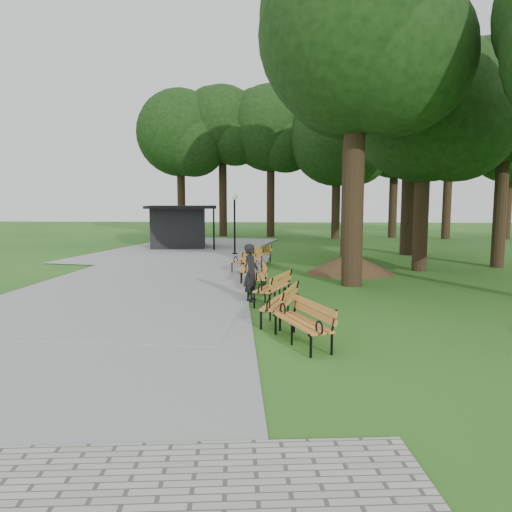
# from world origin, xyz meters

# --- Properties ---
(ground) EXTENTS (100.00, 100.00, 0.00)m
(ground) POSITION_xyz_m (0.00, 0.00, 0.00)
(ground) COLOR #275E1A
(ground) RESTS_ON ground
(path) EXTENTS (12.00, 38.00, 0.06)m
(path) POSITION_xyz_m (-4.00, 3.00, 0.03)
(path) COLOR gray
(path) RESTS_ON ground
(person) EXTENTS (0.52, 0.68, 1.66)m
(person) POSITION_xyz_m (-0.02, -0.65, 0.83)
(person) COLOR black
(person) RESTS_ON ground
(kiosk) EXTENTS (4.59, 4.13, 2.58)m
(kiosk) POSITION_xyz_m (-5.52, 14.58, 1.29)
(kiosk) COLOR black
(kiosk) RESTS_ON ground
(lamp_post) EXTENTS (0.32, 0.32, 3.26)m
(lamp_post) POSITION_xyz_m (-1.71, 11.03, 2.33)
(lamp_post) COLOR black
(lamp_post) RESTS_ON ground
(dirt_mound) EXTENTS (2.94, 2.94, 0.83)m
(dirt_mound) POSITION_xyz_m (3.57, 4.84, 0.41)
(dirt_mound) COLOR #47301C
(dirt_mound) RESTS_ON ground
(bench_0) EXTENTS (1.37, 1.99, 0.88)m
(bench_0) POSITION_xyz_m (1.29, -4.72, 0.44)
(bench_0) COLOR orange
(bench_0) RESTS_ON ground
(bench_1) EXTENTS (1.05, 2.00, 0.88)m
(bench_1) POSITION_xyz_m (0.81, -2.92, 0.44)
(bench_1) COLOR orange
(bench_1) RESTS_ON ground
(bench_2) EXTENTS (1.21, 2.00, 0.88)m
(bench_2) POSITION_xyz_m (0.60, -0.86, 0.44)
(bench_2) COLOR orange
(bench_2) RESTS_ON ground
(bench_3) EXTENTS (0.86, 1.96, 0.88)m
(bench_3) POSITION_xyz_m (0.03, 1.16, 0.44)
(bench_3) COLOR orange
(bench_3) RESTS_ON ground
(bench_4) EXTENTS (0.77, 1.94, 0.88)m
(bench_4) POSITION_xyz_m (-0.39, 2.84, 0.44)
(bench_4) COLOR orange
(bench_4) RESTS_ON ground
(bench_5) EXTENTS (1.43, 1.98, 0.88)m
(bench_5) POSITION_xyz_m (-0.59, 5.24, 0.44)
(bench_5) COLOR orange
(bench_5) RESTS_ON ground
(bench_6) EXTENTS (1.42, 1.99, 0.88)m
(bench_6) POSITION_xyz_m (-0.28, 7.17, 0.44)
(bench_6) COLOR orange
(bench_6) RESTS_ON ground
(lawn_tree_0) EXTENTS (6.41, 6.41, 11.45)m
(lawn_tree_0) POSITION_xyz_m (3.23, 2.08, 8.18)
(lawn_tree_0) COLOR black
(lawn_tree_0) RESTS_ON ground
(lawn_tree_1) EXTENTS (6.04, 6.04, 9.66)m
(lawn_tree_1) POSITION_xyz_m (6.52, 5.76, 6.61)
(lawn_tree_1) COLOR black
(lawn_tree_1) RESTS_ON ground
(lawn_tree_2) EXTENTS (7.49, 7.49, 13.29)m
(lawn_tree_2) POSITION_xyz_m (4.11, 9.44, 9.48)
(lawn_tree_2) COLOR black
(lawn_tree_2) RESTS_ON ground
(lawn_tree_4) EXTENTS (7.78, 7.78, 11.94)m
(lawn_tree_4) POSITION_xyz_m (7.53, 11.74, 8.01)
(lawn_tree_4) COLOR black
(lawn_tree_4) RESTS_ON ground
(lawn_tree_5) EXTENTS (5.33, 5.33, 9.83)m
(lawn_tree_5) POSITION_xyz_m (10.22, 7.01, 7.11)
(lawn_tree_5) COLOR black
(lawn_tree_5) RESTS_ON ground
(tree_backdrop) EXTENTS (35.39, 9.52, 16.30)m
(tree_backdrop) POSITION_xyz_m (6.74, 23.21, 8.15)
(tree_backdrop) COLOR black
(tree_backdrop) RESTS_ON ground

